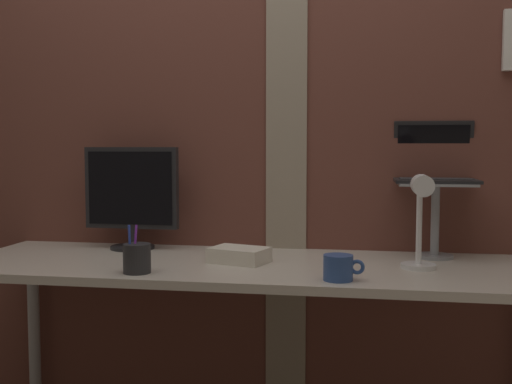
% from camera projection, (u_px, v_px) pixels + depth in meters
% --- Properties ---
extents(brick_wall_back, '(3.50, 0.16, 2.54)m').
position_uv_depth(brick_wall_back, '(248.00, 119.00, 2.61)').
color(brick_wall_back, brown).
rests_on(brick_wall_back, ground_plane).
extents(desk, '(2.16, 0.68, 0.73)m').
position_uv_depth(desk, '(251.00, 281.00, 2.25)').
color(desk, beige).
rests_on(desk, ground_plane).
extents(monitor, '(0.39, 0.18, 0.42)m').
position_uv_depth(monitor, '(132.00, 193.00, 2.53)').
color(monitor, black).
rests_on(monitor, desk).
extents(laptop_stand, '(0.28, 0.22, 0.29)m').
position_uv_depth(laptop_stand, '(435.00, 208.00, 2.33)').
color(laptop_stand, gray).
rests_on(laptop_stand, desk).
extents(laptop, '(0.30, 0.27, 0.23)m').
position_uv_depth(laptop, '(434.00, 164.00, 2.39)').
color(laptop, black).
rests_on(laptop, laptop_stand).
extents(desk_lamp, '(0.12, 0.20, 0.33)m').
position_uv_depth(desk_lamp, '(421.00, 212.00, 2.08)').
color(desk_lamp, white).
rests_on(desk_lamp, desk).
extents(pen_cup, '(0.09, 0.09, 0.16)m').
position_uv_depth(pen_cup, '(137.00, 258.00, 2.06)').
color(pen_cup, '#262628').
rests_on(pen_cup, desk).
extents(coffee_mug, '(0.13, 0.09, 0.08)m').
position_uv_depth(coffee_mug, '(339.00, 268.00, 1.95)').
color(coffee_mug, '#2D4C8C').
rests_on(coffee_mug, desk).
extents(paper_clutter_stack, '(0.23, 0.19, 0.05)m').
position_uv_depth(paper_clutter_stack, '(239.00, 255.00, 2.25)').
color(paper_clutter_stack, silver).
rests_on(paper_clutter_stack, desk).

